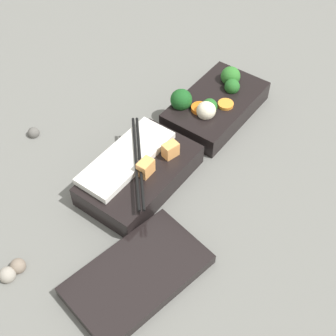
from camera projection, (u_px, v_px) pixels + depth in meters
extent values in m
plane|color=slate|center=(182.00, 142.00, 0.89)|extent=(3.00, 3.00, 0.00)
cube|color=black|center=(216.00, 106.00, 0.92)|extent=(0.21, 0.12, 0.04)
sphere|color=#236023|center=(210.00, 106.00, 0.88)|extent=(0.03, 0.03, 0.03)
sphere|color=#19511E|center=(181.00, 100.00, 0.89)|extent=(0.04, 0.04, 0.04)
sphere|color=#2D7028|center=(230.00, 76.00, 0.94)|extent=(0.04, 0.04, 0.04)
sphere|color=#236023|center=(232.00, 87.00, 0.92)|extent=(0.03, 0.03, 0.03)
cylinder|color=orange|center=(199.00, 108.00, 0.88)|extent=(0.04, 0.04, 0.01)
cylinder|color=orange|center=(226.00, 104.00, 0.89)|extent=(0.04, 0.04, 0.01)
sphere|color=beige|center=(207.00, 110.00, 0.87)|extent=(0.03, 0.03, 0.03)
sphere|color=beige|center=(206.00, 111.00, 0.87)|extent=(0.04, 0.04, 0.04)
cube|color=black|center=(139.00, 174.00, 0.80)|extent=(0.21, 0.12, 0.04)
cube|color=white|center=(126.00, 157.00, 0.80)|extent=(0.19, 0.07, 0.01)
cube|color=#F4A356|center=(170.00, 150.00, 0.80)|extent=(0.03, 0.02, 0.03)
cube|color=#F4A356|center=(146.00, 168.00, 0.77)|extent=(0.03, 0.02, 0.03)
cylinder|color=black|center=(136.00, 161.00, 0.78)|extent=(0.16, 0.14, 0.01)
cylinder|color=black|center=(140.00, 161.00, 0.78)|extent=(0.16, 0.14, 0.01)
cube|color=black|center=(138.00, 275.00, 0.69)|extent=(0.23, 0.16, 0.02)
sphere|color=gray|center=(7.00, 275.00, 0.69)|extent=(0.03, 0.03, 0.03)
sphere|color=#595651|center=(34.00, 133.00, 0.89)|extent=(0.02, 0.02, 0.02)
sphere|color=#7A6B5B|center=(18.00, 266.00, 0.70)|extent=(0.02, 0.02, 0.02)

